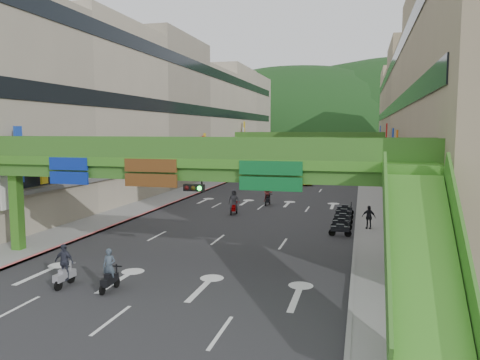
% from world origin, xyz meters
% --- Properties ---
extents(ground, '(320.00, 320.00, 0.00)m').
position_xyz_m(ground, '(0.00, 0.00, 0.00)').
color(ground, black).
rests_on(ground, ground).
extents(road_slab, '(18.00, 140.00, 0.02)m').
position_xyz_m(road_slab, '(0.00, 50.00, 0.01)').
color(road_slab, '#28282B').
rests_on(road_slab, ground).
extents(sidewalk_left, '(4.00, 140.00, 0.15)m').
position_xyz_m(sidewalk_left, '(-11.00, 50.00, 0.07)').
color(sidewalk_left, gray).
rests_on(sidewalk_left, ground).
extents(sidewalk_right, '(4.00, 140.00, 0.15)m').
position_xyz_m(sidewalk_right, '(11.00, 50.00, 0.07)').
color(sidewalk_right, gray).
rests_on(sidewalk_right, ground).
extents(curb_left, '(0.20, 140.00, 0.18)m').
position_xyz_m(curb_left, '(-9.10, 50.00, 0.09)').
color(curb_left, '#CC5959').
rests_on(curb_left, ground).
extents(curb_right, '(0.20, 140.00, 0.18)m').
position_xyz_m(curb_right, '(9.10, 50.00, 0.09)').
color(curb_right, gray).
rests_on(curb_right, ground).
extents(building_row_left, '(12.80, 95.00, 19.00)m').
position_xyz_m(building_row_left, '(-18.93, 50.00, 9.46)').
color(building_row_left, '#9E937F').
rests_on(building_row_left, ground).
extents(building_row_right, '(12.80, 95.00, 19.00)m').
position_xyz_m(building_row_right, '(18.93, 50.00, 9.46)').
color(building_row_right, gray).
rests_on(building_row_right, ground).
extents(overpass_near, '(28.00, 12.27, 7.10)m').
position_xyz_m(overpass_near, '(0.93, 5.38, 5.21)').
color(overpass_near, '#4C9E2D').
rests_on(overpass_near, ground).
extents(overpass_far, '(28.00, 2.20, 7.10)m').
position_xyz_m(overpass_far, '(0.00, 65.00, 5.40)').
color(overpass_far, '#4C9E2D').
rests_on(overpass_far, ground).
extents(hill_left, '(168.00, 140.00, 112.00)m').
position_xyz_m(hill_left, '(-15.00, 160.00, 0.00)').
color(hill_left, '#1C4419').
rests_on(hill_left, ground).
extents(hill_right, '(208.00, 176.00, 128.00)m').
position_xyz_m(hill_right, '(25.00, 180.00, 0.00)').
color(hill_right, '#1C4419').
rests_on(hill_right, ground).
extents(bunting_string, '(26.00, 0.36, 0.47)m').
position_xyz_m(bunting_string, '(0.00, 30.00, 5.96)').
color(bunting_string, black).
rests_on(bunting_string, ground).
extents(scooter_rider_near, '(0.66, 1.60, 2.03)m').
position_xyz_m(scooter_rider_near, '(-1.82, 1.00, 0.94)').
color(scooter_rider_near, black).
rests_on(scooter_rider_near, ground).
extents(scooter_rider_mid, '(0.98, 1.59, 2.15)m').
position_xyz_m(scooter_rider_mid, '(0.41, 27.31, 1.12)').
color(scooter_rider_mid, black).
rests_on(scooter_rider_mid, ground).
extents(scooter_rider_left, '(1.05, 1.60, 2.10)m').
position_xyz_m(scooter_rider_left, '(-4.21, 1.00, 1.06)').
color(scooter_rider_left, gray).
rests_on(scooter_rider_left, ground).
extents(scooter_rider_far, '(1.03, 1.58, 2.23)m').
position_xyz_m(scooter_rider_far, '(-1.52, 21.67, 1.14)').
color(scooter_rider_far, '#830102').
rests_on(scooter_rider_far, ground).
extents(parked_scooter_row, '(1.60, 9.35, 1.08)m').
position_xyz_m(parked_scooter_row, '(8.03, 19.58, 0.52)').
color(parked_scooter_row, black).
rests_on(parked_scooter_row, ground).
extents(car_silver, '(2.05, 4.45, 1.41)m').
position_xyz_m(car_silver, '(-5.68, 65.84, 0.71)').
color(car_silver, gray).
rests_on(car_silver, ground).
extents(car_yellow, '(2.14, 4.56, 1.51)m').
position_xyz_m(car_yellow, '(1.99, 46.21, 0.75)').
color(car_yellow, gold).
rests_on(car_yellow, ground).
extents(pedestrian_red, '(0.90, 0.72, 1.79)m').
position_xyz_m(pedestrian_red, '(12.20, 21.12, 0.90)').
color(pedestrian_red, '#A60B27').
rests_on(pedestrian_red, ground).
extents(pedestrian_dark, '(1.09, 0.69, 1.73)m').
position_xyz_m(pedestrian_dark, '(9.99, 17.79, 0.86)').
color(pedestrian_dark, black).
rests_on(pedestrian_dark, ground).
extents(pedestrian_blue, '(0.82, 0.67, 1.53)m').
position_xyz_m(pedestrian_blue, '(12.20, 40.00, 0.76)').
color(pedestrian_blue, '#323E53').
rests_on(pedestrian_blue, ground).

